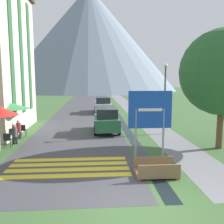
# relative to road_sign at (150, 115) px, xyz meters

# --- Properties ---
(ground_plane) EXTENTS (160.00, 160.00, 0.00)m
(ground_plane) POSITION_rel_road_sign_xyz_m (-1.39, 15.45, -2.23)
(ground_plane) COLOR #3D6033
(road) EXTENTS (6.40, 60.00, 0.01)m
(road) POSITION_rel_road_sign_xyz_m (-3.89, 25.45, -2.23)
(road) COLOR #424247
(road) RESTS_ON ground_plane
(footpath) EXTENTS (2.20, 60.00, 0.01)m
(footpath) POSITION_rel_road_sign_xyz_m (2.21, 25.45, -2.23)
(footpath) COLOR slate
(footpath) RESTS_ON ground_plane
(drainage_channel) EXTENTS (0.60, 60.00, 0.00)m
(drainage_channel) POSITION_rel_road_sign_xyz_m (-0.19, 25.45, -2.23)
(drainage_channel) COLOR black
(drainage_channel) RESTS_ON ground_plane
(crosswalk_marking) EXTENTS (5.44, 2.54, 0.01)m
(crosswalk_marking) POSITION_rel_road_sign_xyz_m (-3.89, -0.84, -2.23)
(crosswalk_marking) COLOR yellow
(crosswalk_marking) RESTS_ON ground_plane
(mountain_distant) EXTENTS (56.61, 56.61, 33.06)m
(mountain_distant) POSITION_rel_road_sign_xyz_m (-4.08, 72.67, 14.29)
(mountain_distant) COLOR slate
(mountain_distant) RESTS_ON ground_plane
(road_sign) EXTENTS (2.13, 0.11, 3.39)m
(road_sign) POSITION_rel_road_sign_xyz_m (0.00, 0.00, 0.00)
(road_sign) COLOR #9E9EA3
(road_sign) RESTS_ON ground_plane
(footbridge) EXTENTS (1.70, 1.10, 0.65)m
(footbridge) POSITION_rel_road_sign_xyz_m (-0.19, -2.13, -2.01)
(footbridge) COLOR brown
(footbridge) RESTS_ON ground_plane
(parked_car_near) EXTENTS (1.86, 3.84, 1.82)m
(parked_car_near) POSITION_rel_road_sign_xyz_m (-1.79, 6.47, -1.33)
(parked_car_near) COLOR #28663D
(parked_car_near) RESTS_ON ground_plane
(parked_car_far) EXTENTS (1.95, 4.36, 1.82)m
(parked_car_far) POSITION_rel_road_sign_xyz_m (-1.67, 17.12, -1.32)
(parked_car_far) COLOR #B2B2B7
(parked_car_far) RESTS_ON ground_plane
(cafe_chair_far_left) EXTENTS (0.40, 0.40, 0.85)m
(cafe_chair_far_left) POSITION_rel_road_sign_xyz_m (-7.60, 5.32, -1.72)
(cafe_chair_far_left) COLOR #232328
(cafe_chair_far_left) RESTS_ON ground_plane
(cafe_chair_middle) EXTENTS (0.40, 0.40, 0.85)m
(cafe_chair_middle) POSITION_rel_road_sign_xyz_m (-8.03, 4.06, -1.72)
(cafe_chair_middle) COLOR #232328
(cafe_chair_middle) RESTS_ON ground_plane
(cafe_chair_near_left) EXTENTS (0.40, 0.40, 0.85)m
(cafe_chair_near_left) POSITION_rel_road_sign_xyz_m (-7.73, 2.64, -1.72)
(cafe_chair_near_left) COLOR #232328
(cafe_chair_near_left) RESTS_ON ground_plane
(cafe_umbrella_middle_green) EXTENTS (2.48, 2.48, 2.44)m
(cafe_umbrella_middle_green) POSITION_rel_road_sign_xyz_m (-8.12, 4.52, -0.00)
(cafe_umbrella_middle_green) COLOR #B7B2A8
(cafe_umbrella_middle_green) RESTS_ON ground_plane
(person_seated_far) EXTENTS (0.32, 0.32, 1.21)m
(person_seated_far) POSITION_rel_road_sign_xyz_m (-7.55, 3.40, -1.56)
(person_seated_far) COLOR #282833
(person_seated_far) RESTS_ON ground_plane
(person_seated_near) EXTENTS (0.32, 0.32, 1.26)m
(person_seated_near) POSITION_rel_road_sign_xyz_m (-7.71, 4.75, -1.54)
(person_seated_near) COLOR #282833
(person_seated_near) RESTS_ON ground_plane
(streetlamp) EXTENTS (0.28, 0.28, 5.01)m
(streetlamp) POSITION_rel_road_sign_xyz_m (2.31, 5.54, 0.75)
(streetlamp) COLOR #515156
(streetlamp) RESTS_ON ground_plane
(tree_by_path) EXTENTS (4.78, 4.78, 6.71)m
(tree_by_path) POSITION_rel_road_sign_xyz_m (4.42, 1.62, 2.08)
(tree_by_path) COLOR brown
(tree_by_path) RESTS_ON ground_plane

